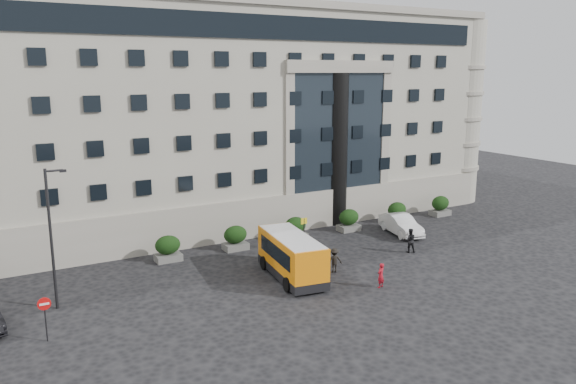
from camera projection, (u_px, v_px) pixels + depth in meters
name	position (u px, v px, depth m)	size (l,w,h in m)	color
ground	(270.00, 286.00, 34.93)	(120.00, 120.00, 0.00)	black
civic_building	(218.00, 115.00, 54.65)	(44.00, 24.00, 18.00)	gray
entrance_column	(337.00, 150.00, 48.13)	(1.80, 1.80, 13.00)	black
hedge_a	(168.00, 248.00, 39.44)	(1.80, 1.26, 1.84)	#575754
hedge_b	(235.00, 238.00, 41.95)	(1.80, 1.26, 1.84)	#575754
hedge_c	(295.00, 228.00, 44.46)	(1.80, 1.26, 1.84)	#575754
hedge_d	(349.00, 220.00, 46.98)	(1.80, 1.26, 1.84)	#575754
hedge_e	(397.00, 212.00, 49.49)	(1.80, 1.26, 1.84)	#575754
hedge_f	(440.00, 206.00, 52.00)	(1.80, 1.26, 1.84)	#575754
street_lamp	(52.00, 234.00, 30.80)	(1.16, 0.18, 8.00)	#262628
bus_stop_sign	(304.00, 228.00, 41.48)	(0.50, 0.08, 2.52)	#262628
no_entry_sign	(45.00, 310.00, 27.42)	(0.64, 0.16, 2.32)	#262628
minibus	(292.00, 255.00, 36.09)	(3.24, 6.95, 2.80)	orange
red_truck	(36.00, 242.00, 39.54)	(2.69, 4.91, 2.52)	maroon
white_taxi	(401.00, 225.00, 45.99)	(1.71, 4.90, 1.61)	silver
pedestrian_a	(381.00, 275.00, 34.59)	(0.57, 0.37, 1.56)	#A5101E
pedestrian_b	(410.00, 240.00, 41.33)	(0.88, 0.69, 1.81)	black
pedestrian_c	(334.00, 260.00, 37.20)	(1.08, 0.62, 1.66)	black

